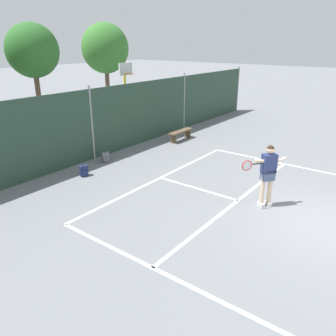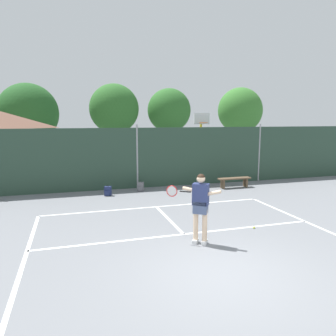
{
  "view_description": "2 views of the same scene",
  "coord_description": "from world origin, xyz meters",
  "px_view_note": "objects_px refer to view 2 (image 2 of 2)",
  "views": [
    {
      "loc": [
        -8.69,
        -1.42,
        4.58
      ],
      "look_at": [
        -1.31,
        4.18,
        1.07
      ],
      "focal_mm": 36.01,
      "sensor_mm": 36.0,
      "label": 1
    },
    {
      "loc": [
        -2.96,
        -5.8,
        3.23
      ],
      "look_at": [
        0.56,
        5.85,
        1.39
      ],
      "focal_mm": 34.63,
      "sensor_mm": 36.0,
      "label": 2
    }
  ],
  "objects_px": {
    "tennis_player": "(200,202)",
    "courtside_bench": "(234,180)",
    "tennis_ball": "(254,227)",
    "backpack_navy": "(108,191)",
    "basketball_hoop": "(201,136)",
    "backpack_grey": "(141,187)"
  },
  "relations": [
    {
      "from": "tennis_player",
      "to": "courtside_bench",
      "type": "xyz_separation_m",
      "value": [
        4.23,
        6.0,
        -0.75
      ]
    },
    {
      "from": "tennis_ball",
      "to": "backpack_navy",
      "type": "xyz_separation_m",
      "value": [
        -3.7,
        5.48,
        0.16
      ]
    },
    {
      "from": "basketball_hoop",
      "to": "backpack_navy",
      "type": "xyz_separation_m",
      "value": [
        -5.54,
        -3.1,
        -2.12
      ]
    },
    {
      "from": "basketball_hoop",
      "to": "courtside_bench",
      "type": "height_order",
      "value": "basketball_hoop"
    },
    {
      "from": "basketball_hoop",
      "to": "courtside_bench",
      "type": "relative_size",
      "value": 2.22
    },
    {
      "from": "backpack_grey",
      "to": "tennis_player",
      "type": "bearing_deg",
      "value": -88.55
    },
    {
      "from": "tennis_ball",
      "to": "backpack_grey",
      "type": "distance_m",
      "value": 6.39
    },
    {
      "from": "basketball_hoop",
      "to": "courtside_bench",
      "type": "distance_m",
      "value": 3.76
    },
    {
      "from": "tennis_ball",
      "to": "courtside_bench",
      "type": "xyz_separation_m",
      "value": [
        2.23,
        5.39,
        0.33
      ]
    },
    {
      "from": "backpack_navy",
      "to": "backpack_grey",
      "type": "height_order",
      "value": "same"
    },
    {
      "from": "backpack_grey",
      "to": "backpack_navy",
      "type": "bearing_deg",
      "value": -161.19
    },
    {
      "from": "courtside_bench",
      "to": "tennis_player",
      "type": "bearing_deg",
      "value": -125.18
    },
    {
      "from": "basketball_hoop",
      "to": "backpack_grey",
      "type": "height_order",
      "value": "basketball_hoop"
    },
    {
      "from": "backpack_navy",
      "to": "courtside_bench",
      "type": "height_order",
      "value": "courtside_bench"
    },
    {
      "from": "tennis_ball",
      "to": "backpack_navy",
      "type": "distance_m",
      "value": 6.62
    },
    {
      "from": "tennis_ball",
      "to": "basketball_hoop",
      "type": "bearing_deg",
      "value": 77.92
    },
    {
      "from": "backpack_navy",
      "to": "courtside_bench",
      "type": "relative_size",
      "value": 0.29
    },
    {
      "from": "backpack_navy",
      "to": "tennis_player",
      "type": "bearing_deg",
      "value": -74.43
    },
    {
      "from": "backpack_grey",
      "to": "tennis_ball",
      "type": "bearing_deg",
      "value": -70.14
    },
    {
      "from": "tennis_player",
      "to": "tennis_ball",
      "type": "distance_m",
      "value": 2.35
    },
    {
      "from": "tennis_player",
      "to": "backpack_navy",
      "type": "relative_size",
      "value": 4.01
    },
    {
      "from": "backpack_grey",
      "to": "courtside_bench",
      "type": "height_order",
      "value": "courtside_bench"
    }
  ]
}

